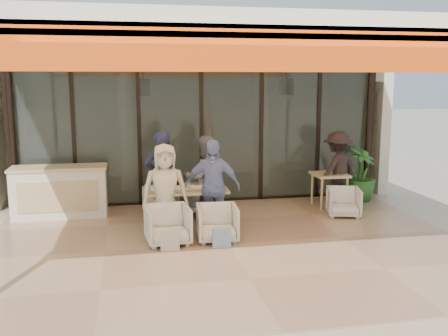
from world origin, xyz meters
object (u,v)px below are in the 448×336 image
object	(u,v)px
chair_near_right	(217,221)
potted_palm	(360,174)
dining_table	(186,191)
chair_near_left	(168,223)
diner_navy	(161,177)
diner_periwinkle	(212,187)
side_table	(330,178)
standing_woman	(337,170)
diner_cream	(165,190)
side_chair	(344,201)
chair_far_right	(201,197)
chair_far_left	(160,199)
host_counter	(60,192)
diner_grey	(205,178)

from	to	relation	value
chair_near_right	potted_palm	bearing A→B (deg)	34.50
dining_table	chair_near_left	bearing A→B (deg)	-113.43
chair_near_left	chair_near_right	size ratio (longest dim) A/B	1.04
diner_navy	diner_periwinkle	size ratio (longest dim) A/B	1.05
side_table	potted_palm	bearing A→B (deg)	23.10
chair_near_right	diner_navy	xyz separation A→B (m)	(-0.84, 1.40, 0.54)
chair_near_right	standing_woman	xyz separation A→B (m)	(2.94, 1.81, 0.47)
diner_cream	potted_palm	bearing A→B (deg)	19.19
standing_woman	chair_near_left	bearing A→B (deg)	-2.49
chair_near_right	potted_palm	distance (m)	4.27
side_chair	potted_palm	bearing A→B (deg)	67.15
side_chair	diner_periwinkle	bearing A→B (deg)	-153.14
side_chair	diner_navy	bearing A→B (deg)	-169.95
chair_far_right	diner_navy	bearing A→B (deg)	35.06
chair_near_left	side_chair	distance (m)	3.76
chair_near_right	diner_cream	xyz separation A→B (m)	(-0.84, 0.50, 0.47)
diner_periwinkle	side_chair	distance (m)	2.87
chair_far_right	chair_near_left	size ratio (longest dim) A/B	0.90
dining_table	diner_periwinkle	distance (m)	0.64
chair_near_right	chair_far_left	bearing A→B (deg)	117.52
diner_periwinkle	side_table	xyz separation A→B (m)	(2.76, 1.30, -0.21)
diner_navy	side_table	world-z (taller)	diner_navy
chair_far_left	diner_cream	distance (m)	1.49
side_chair	diner_cream	bearing A→B (deg)	-155.73
chair_far_left	side_table	bearing A→B (deg)	167.68
diner_cream	potted_palm	distance (m)	4.81
diner_navy	host_counter	bearing A→B (deg)	-28.54
potted_palm	diner_cream	bearing A→B (deg)	-159.47
diner_navy	potted_palm	xyz separation A→B (m)	(4.50, 0.79, -0.26)
dining_table	diner_navy	xyz separation A→B (m)	(-0.41, 0.44, 0.20)
chair_far_right	chair_far_left	bearing A→B (deg)	4.29
chair_far_right	side_chair	distance (m)	2.89
chair_near_left	diner_navy	bearing A→B (deg)	84.19
chair_far_right	side_table	bearing A→B (deg)	-177.71
chair_far_right	standing_woman	distance (m)	2.98
host_counter	dining_table	xyz separation A→B (m)	(2.39, -1.08, 0.16)
chair_near_right	diner_cream	bearing A→B (deg)	152.91
side_table	dining_table	bearing A→B (deg)	-165.13
diner_navy	diner_grey	world-z (taller)	diner_navy
dining_table	chair_far_left	size ratio (longest dim) A/B	2.34
side_table	diner_cream	bearing A→B (deg)	-160.13
diner_grey	diner_navy	bearing A→B (deg)	-11.61
diner_cream	chair_far_right	bearing A→B (deg)	57.70
chair_far_right	potted_palm	bearing A→B (deg)	-171.24
chair_far_right	diner_cream	distance (m)	1.70
chair_far_left	chair_far_right	xyz separation A→B (m)	(0.84, 0.00, 0.01)
chair_near_left	host_counter	bearing A→B (deg)	128.30
chair_far_left	diner_grey	size ratio (longest dim) A/B	0.39
dining_table	chair_far_left	bearing A→B (deg)	113.70
diner_cream	side_table	xyz separation A→B (m)	(3.60, 1.30, -0.18)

